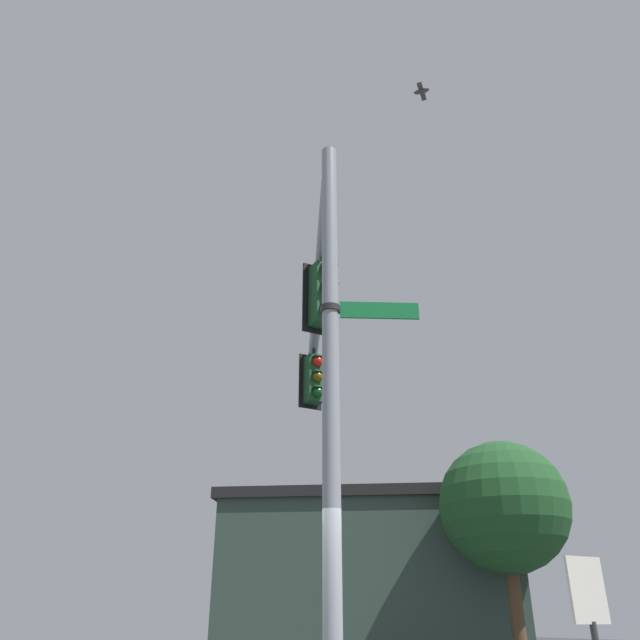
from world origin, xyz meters
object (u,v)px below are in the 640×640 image
(traffic_light_nearest_pole, at_px, (323,294))
(historical_marker, at_px, (592,621))
(street_name_sign, at_px, (359,310))
(traffic_light_mid_inner, at_px, (314,379))
(bird_flying, at_px, (422,91))

(traffic_light_nearest_pole, xyz_separation_m, historical_marker, (-2.58, 1.96, -4.68))
(street_name_sign, distance_m, historical_marker, 4.65)
(traffic_light_nearest_pole, distance_m, historical_marker, 5.69)
(traffic_light_mid_inner, height_order, historical_marker, traffic_light_mid_inner)
(traffic_light_nearest_pole, height_order, bird_flying, bird_flying)
(traffic_light_nearest_pole, height_order, street_name_sign, traffic_light_nearest_pole)
(street_name_sign, relative_size, bird_flying, 2.65)
(street_name_sign, height_order, bird_flying, bird_flying)
(traffic_light_mid_inner, distance_m, historical_marker, 7.26)
(traffic_light_nearest_pole, bearing_deg, historical_marker, 142.78)
(traffic_light_mid_inner, xyz_separation_m, street_name_sign, (2.15, 5.32, -1.18))
(historical_marker, bearing_deg, traffic_light_nearest_pole, -37.22)
(traffic_light_nearest_pole, relative_size, historical_marker, 0.62)
(street_name_sign, bearing_deg, historical_marker, 177.01)
(traffic_light_nearest_pole, distance_m, traffic_light_mid_inner, 3.89)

